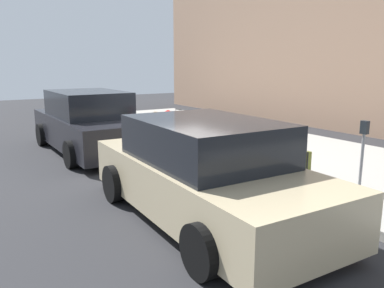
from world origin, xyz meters
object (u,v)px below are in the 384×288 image
suitcase_red_8 (186,135)px  suitcase_black_5 (222,140)px  suitcase_maroon_3 (244,147)px  bollard_post (156,124)px  suitcase_red_1 (279,156)px  parking_meter (363,147)px  fire_hydrant (168,123)px  suitcase_silver_2 (258,153)px  suitcase_silver_9 (179,130)px  parked_car_beige_0 (205,173)px  suitcase_olive_7 (196,137)px  parked_car_charcoal_1 (89,123)px  suitcase_olive_0 (296,166)px  suitcase_teal_4 (235,147)px  suitcase_navy_6 (210,138)px

suitcase_red_8 → suitcase_black_5: bearing=-177.2°
suitcase_maroon_3 → bollard_post: suitcase_maroon_3 is taller
suitcase_maroon_3 → suitcase_black_5: suitcase_maroon_3 is taller
suitcase_red_1 → parking_meter: (-1.66, -0.25, 0.47)m
fire_hydrant → suitcase_silver_2: bearing=179.1°
suitcase_red_1 → suitcase_silver_9: 3.90m
suitcase_red_8 → parked_car_beige_0: parked_car_beige_0 is taller
suitcase_olive_7 → fire_hydrant: bearing=-1.8°
suitcase_silver_2 → parked_car_charcoal_1: bearing=28.9°
fire_hydrant → bollard_post: (0.50, 0.15, -0.07)m
bollard_post → suitcase_black_5: bearing=-176.8°
suitcase_olive_0 → suitcase_olive_7: bearing=-0.3°
suitcase_olive_7 → suitcase_black_5: bearing=-175.7°
suitcase_teal_4 → suitcase_black_5: suitcase_black_5 is taller
suitcase_teal_4 → bollard_post: (3.61, 0.22, 0.11)m
suitcase_navy_6 → parked_car_charcoal_1: size_ratio=0.20×
suitcase_silver_9 → suitcase_teal_4: bearing=-177.5°
suitcase_red_1 → fire_hydrant: 4.58m
suitcase_olive_0 → suitcase_silver_2: size_ratio=1.17×
suitcase_silver_2 → suitcase_olive_7: size_ratio=0.80×
suitcase_silver_9 → suitcase_silver_2: bearing=179.5°
suitcase_navy_6 → suitcase_silver_9: suitcase_navy_6 is taller
suitcase_teal_4 → parked_car_charcoal_1: bearing=37.1°
suitcase_maroon_3 → parked_car_beige_0: 2.99m
suitcase_teal_4 → parked_car_charcoal_1: (3.23, 2.44, 0.35)m
suitcase_silver_9 → parked_car_charcoal_1: 2.49m
suitcase_olive_0 → suitcase_black_5: bearing=-2.3°
suitcase_olive_0 → suitcase_maroon_3: size_ratio=0.80×
suitcase_red_1 → suitcase_olive_7: (2.98, 0.05, -0.06)m
bollard_post → suitcase_maroon_3: bearing=-178.4°
suitcase_teal_4 → bollard_post: suitcase_teal_4 is taller
parking_meter → parked_car_beige_0: (0.85, 2.62, -0.25)m
suitcase_maroon_3 → parked_car_beige_0: size_ratio=0.23×
suitcase_maroon_3 → bollard_post: size_ratio=1.38×
suitcase_silver_2 → suitcase_olive_7: (2.46, -0.02, -0.03)m
suitcase_red_8 → suitcase_olive_0: bearing=179.6°
suitcase_silver_9 → suitcase_black_5: bearing=-178.1°
suitcase_red_1 → suitcase_silver_2: bearing=7.3°
suitcase_teal_4 → suitcase_black_5: size_ratio=0.95×
suitcase_olive_0 → suitcase_red_8: (3.99, -0.02, -0.03)m
suitcase_silver_2 → parked_car_beige_0: size_ratio=0.15×
suitcase_silver_2 → fire_hydrant: fire_hydrant is taller
bollard_post → suitcase_olive_0: bearing=-179.2°
suitcase_red_1 → suitcase_maroon_3: (1.03, 0.03, 0.02)m
suitcase_red_1 → suitcase_black_5: size_ratio=1.25×
suitcase_silver_2 → parking_meter: bearing=-171.8°
suitcase_black_5 → suitcase_silver_9: (1.96, 0.06, -0.03)m
suitcase_silver_9 → parking_meter: 5.59m
suitcase_maroon_3 → suitcase_teal_4: bearing=-13.2°
suitcase_maroon_3 → parked_car_charcoal_1: size_ratio=0.22×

